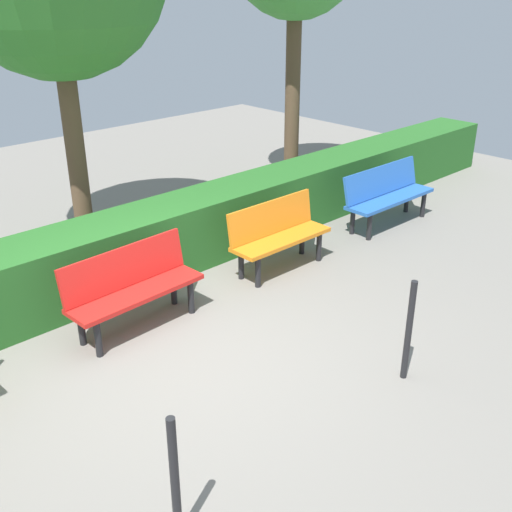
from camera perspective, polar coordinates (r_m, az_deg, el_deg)
The scene contains 7 objects.
ground_plane at distance 6.12m, azimuth -6.88°, elevation -9.29°, with size 18.17×18.17×0.00m, color gray.
bench_blue at distance 9.25m, azimuth 12.08°, elevation 5.77°, with size 1.64×0.49×0.86m.
bench_orange at distance 7.63m, azimuth 2.01°, elevation 2.18°, with size 1.39×0.46×0.86m.
bench_red at distance 6.47m, azimuth -11.47°, elevation -2.67°, with size 1.50×0.52×0.86m.
hedge_row at distance 7.67m, azimuth -8.95°, elevation 1.53°, with size 14.17×0.79×0.84m, color #266023.
railing_post_mid at distance 5.69m, azimuth 14.04°, elevation -6.78°, with size 0.06×0.06×1.00m, color black.
railing_post_far at distance 4.14m, azimuth -7.56°, elevation -20.09°, with size 0.06×0.06×1.00m, color black.
Camera 1 is at (2.94, 4.14, 3.41)m, focal length 42.93 mm.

